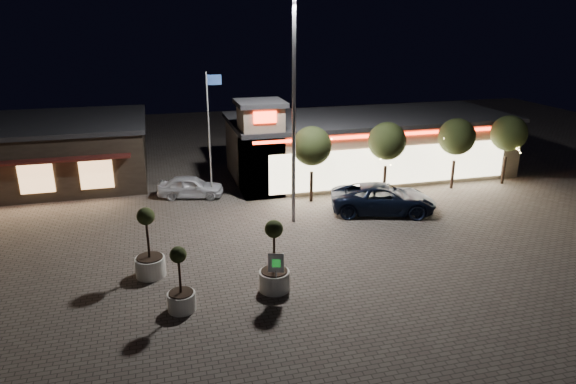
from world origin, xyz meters
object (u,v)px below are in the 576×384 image
object	(u,v)px
valet_sign	(276,267)
planter_left	(149,255)
planter_mid	(181,291)
white_sedan	(191,187)
pickup_truck	(383,199)

from	to	relation	value
valet_sign	planter_left	bearing A→B (deg)	147.69
planter_mid	planter_left	bearing A→B (deg)	109.49
white_sedan	planter_mid	distance (m)	13.67
planter_mid	valet_sign	world-z (taller)	planter_mid
white_sedan	planter_mid	world-z (taller)	planter_mid
white_sedan	planter_left	size ratio (longest dim) A/B	1.27
pickup_truck	planter_mid	xyz separation A→B (m)	(-12.32, -7.88, -0.01)
white_sedan	planter_mid	bearing A→B (deg)	-172.09
white_sedan	valet_sign	size ratio (longest dim) A/B	2.13
pickup_truck	valet_sign	distance (m)	11.51
planter_left	planter_mid	world-z (taller)	planter_left
planter_left	valet_sign	world-z (taller)	planter_left
pickup_truck	valet_sign	bearing A→B (deg)	149.50
planter_left	valet_sign	distance (m)	5.96
planter_mid	valet_sign	size ratio (longest dim) A/B	1.41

